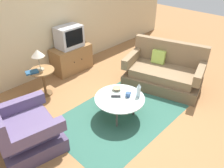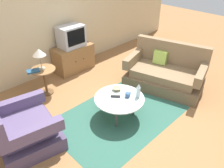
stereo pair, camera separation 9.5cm
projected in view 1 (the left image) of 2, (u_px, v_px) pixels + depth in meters
ground_plane at (118, 117)px, 4.08m from camera, size 16.00×16.00×0.00m
back_wall at (37, 17)px, 4.74m from camera, size 9.00×0.12×2.70m
area_rug at (119, 116)px, 4.10m from camera, size 2.33×1.58×0.00m
armchair at (24, 132)px, 3.35m from camera, size 1.03×1.09×0.89m
couch at (164, 73)px, 4.86m from camera, size 1.29×1.77×0.92m
coffee_table at (120, 99)px, 3.90m from camera, size 0.88×0.88×0.42m
side_table at (43, 77)px, 4.48m from camera, size 0.49×0.49×0.57m
tv_stand at (72, 59)px, 5.43m from camera, size 0.95×0.50×0.61m
television at (69, 37)px, 5.14m from camera, size 0.59×0.41×0.49m
table_lamp at (38, 54)px, 4.23m from camera, size 0.25×0.25×0.43m
vase at (139, 90)px, 3.84m from camera, size 0.07×0.07×0.26m
mug at (128, 95)px, 3.88m from camera, size 0.13×0.09×0.08m
bowl at (117, 89)px, 4.06m from camera, size 0.16×0.16×0.05m
tv_remote_dark at (116, 96)px, 3.89m from camera, size 0.15×0.16×0.02m
book at (32, 72)px, 4.29m from camera, size 0.27×0.22×0.03m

